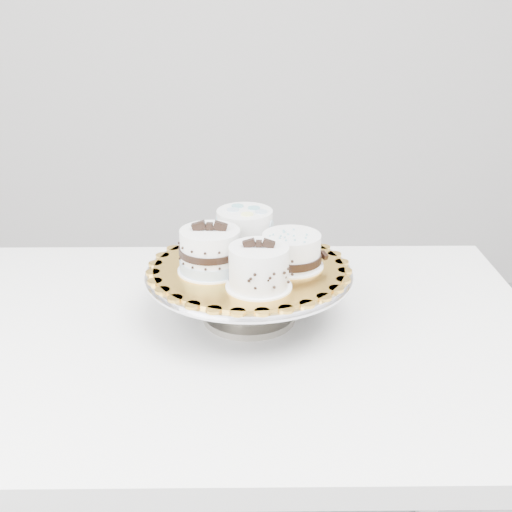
{
  "coord_description": "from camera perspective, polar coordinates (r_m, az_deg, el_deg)",
  "views": [
    {
      "loc": [
        -0.15,
        -0.8,
        1.3
      ],
      "look_at": [
        -0.02,
        0.2,
        0.88
      ],
      "focal_mm": 45.0,
      "sensor_mm": 36.0,
      "label": 1
    }
  ],
  "objects": [
    {
      "name": "cake_stand",
      "position": [
        1.12,
        -0.62,
        -2.56
      ],
      "size": [
        0.36,
        0.36,
        0.1
      ],
      "color": "gray",
      "rests_on": "table"
    },
    {
      "name": "cake_ribbon",
      "position": [
        1.1,
        3.21,
        0.42
      ],
      "size": [
        0.13,
        0.13,
        0.06
      ],
      "rotation": [
        0.0,
        0.0,
        0.4
      ],
      "color": "white",
      "rests_on": "cake_board"
    },
    {
      "name": "table",
      "position": [
        1.16,
        -3.11,
        -10.25
      ],
      "size": [
        1.22,
        0.89,
        0.75
      ],
      "rotation": [
        0.0,
        0.0,
        -0.12
      ],
      "color": "white",
      "rests_on": "floor"
    },
    {
      "name": "cake_banded",
      "position": [
        1.08,
        -4.08,
        0.35
      ],
      "size": [
        0.12,
        0.12,
        0.09
      ],
      "rotation": [
        0.0,
        0.0,
        -0.17
      ],
      "color": "white",
      "rests_on": "cake_board"
    },
    {
      "name": "cake_swirl",
      "position": [
        1.02,
        0.25,
        -1.09
      ],
      "size": [
        0.11,
        0.11,
        0.09
      ],
      "rotation": [
        0.0,
        0.0,
        -0.19
      ],
      "color": "white",
      "rests_on": "cake_board"
    },
    {
      "name": "cake_dots",
      "position": [
        1.17,
        -1.01,
        2.38
      ],
      "size": [
        0.12,
        0.12,
        0.08
      ],
      "rotation": [
        0.0,
        0.0,
        0.04
      ],
      "color": "white",
      "rests_on": "cake_board"
    },
    {
      "name": "cake_board",
      "position": [
        1.11,
        -0.62,
        -1.03
      ],
      "size": [
        0.4,
        0.4,
        0.0
      ],
      "primitive_type": "cylinder",
      "rotation": [
        0.0,
        0.0,
        -0.25
      ],
      "color": "gold",
      "rests_on": "cake_stand"
    }
  ]
}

